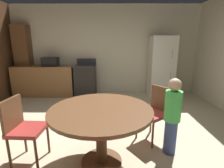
# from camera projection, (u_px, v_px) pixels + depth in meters

# --- Properties ---
(ground_plane) EXTENTS (14.00, 14.00, 0.00)m
(ground_plane) POSITION_uv_depth(u_px,v_px,m) (97.00, 144.00, 2.55)
(ground_plane) COLOR beige
(wall_back) EXTENTS (6.02, 0.12, 2.70)m
(wall_back) POSITION_uv_depth(u_px,v_px,m) (105.00, 50.00, 5.13)
(wall_back) COLOR beige
(wall_back) RESTS_ON ground
(kitchen_counter) EXTENTS (1.78, 0.60, 0.90)m
(kitchen_counter) POSITION_uv_depth(u_px,v_px,m) (45.00, 81.00, 4.97)
(kitchen_counter) COLOR olive
(kitchen_counter) RESTS_ON ground
(pantry_column) EXTENTS (0.44, 0.36, 2.10)m
(pantry_column) POSITION_uv_depth(u_px,v_px,m) (24.00, 60.00, 5.00)
(pantry_column) COLOR brown
(pantry_column) RESTS_ON ground
(oven_range) EXTENTS (0.60, 0.60, 1.10)m
(oven_range) POSITION_uv_depth(u_px,v_px,m) (86.00, 80.00, 4.96)
(oven_range) COLOR black
(oven_range) RESTS_ON ground
(refrigerator) EXTENTS (0.68, 0.68, 1.76)m
(refrigerator) POSITION_uv_depth(u_px,v_px,m) (161.00, 67.00, 4.80)
(refrigerator) COLOR silver
(refrigerator) RESTS_ON ground
(microwave) EXTENTS (0.44, 0.32, 0.26)m
(microwave) POSITION_uv_depth(u_px,v_px,m) (50.00, 62.00, 4.83)
(microwave) COLOR black
(microwave) RESTS_ON kitchen_counter
(dining_table) EXTENTS (1.26, 1.26, 0.76)m
(dining_table) POSITION_uv_depth(u_px,v_px,m) (101.00, 120.00, 2.01)
(dining_table) COLOR brown
(dining_table) RESTS_ON ground
(chair_northeast) EXTENTS (0.56, 0.56, 0.87)m
(chair_northeast) POSITION_uv_depth(u_px,v_px,m) (156.00, 110.00, 2.60)
(chair_northeast) COLOR brown
(chair_northeast) RESTS_ON ground
(chair_west) EXTENTS (0.42, 0.42, 0.87)m
(chair_west) POSITION_uv_depth(u_px,v_px,m) (22.00, 126.00, 2.08)
(chair_west) COLOR brown
(chair_west) RESTS_ON ground
(person_child) EXTENTS (0.26, 0.26, 1.09)m
(person_child) POSITION_uv_depth(u_px,v_px,m) (172.00, 115.00, 2.22)
(person_child) COLOR #3D4C84
(person_child) RESTS_ON ground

